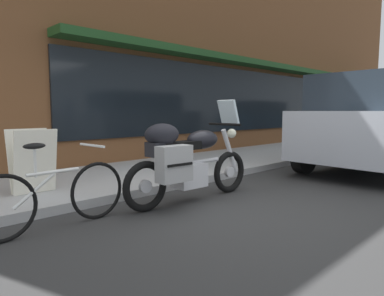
{
  "coord_description": "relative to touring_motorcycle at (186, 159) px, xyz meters",
  "views": [
    {
      "loc": [
        -3.5,
        -2.69,
        1.23
      ],
      "look_at": [
        -0.06,
        0.8,
        0.7
      ],
      "focal_mm": 32.22,
      "sensor_mm": 36.0,
      "label": 1
    }
  ],
  "objects": [
    {
      "name": "sidewalk_curb",
      "position": [
        9.39,
        1.93,
        -0.54
      ],
      "size": [
        30.0,
        2.52,
        0.12
      ],
      "color": "#A7A7A7",
      "rests_on": "ground_plane"
    },
    {
      "name": "touring_motorcycle",
      "position": [
        0.0,
        0.0,
        0.0
      ],
      "size": [
        2.15,
        0.62,
        1.39
      ],
      "color": "black",
      "rests_on": "ground_plane"
    },
    {
      "name": "ground_plane",
      "position": [
        0.39,
        -0.57,
        -0.6
      ],
      "size": [
        80.0,
        80.0,
        0.0
      ],
      "primitive_type": "plane",
      "color": "#2F2F2F"
    },
    {
      "name": "storefront_building",
      "position": [
        6.9,
        3.35,
        3.06
      ],
      "size": [
        21.02,
        0.9,
        7.5
      ],
      "color": "brown",
      "rests_on": "ground_plane"
    },
    {
      "name": "parked_bicycle",
      "position": [
        -1.69,
        0.2,
        -0.24
      ],
      "size": [
        1.66,
        0.48,
        0.92
      ],
      "color": "black",
      "rests_on": "ground_plane"
    },
    {
      "name": "sandwich_board_sign",
      "position": [
        -1.41,
        1.53,
        -0.04
      ],
      "size": [
        0.55,
        0.4,
        0.86
      ],
      "color": "silver",
      "rests_on": "sidewalk_curb"
    },
    {
      "name": "parked_minivan",
      "position": [
        4.6,
        -1.02,
        0.39
      ],
      "size": [
        4.7,
        2.28,
        1.89
      ],
      "color": "#9EA3AD",
      "rests_on": "ground_plane"
    }
  ]
}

